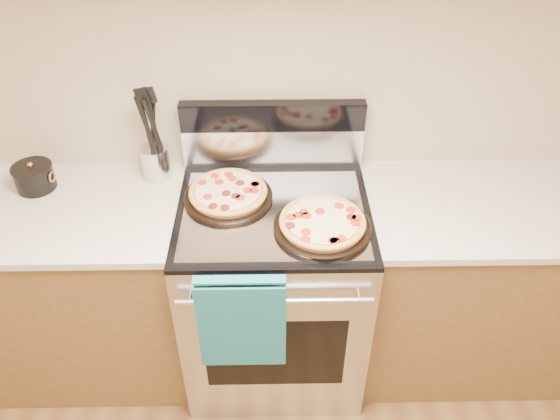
{
  "coord_description": "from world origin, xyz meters",
  "views": [
    {
      "loc": [
        -0.0,
        -0.03,
        2.25
      ],
      "look_at": [
        0.02,
        1.55,
        0.99
      ],
      "focal_mm": 35.0,
      "sensor_mm": 36.0,
      "label": 1
    }
  ],
  "objects_px": {
    "pepperoni_pizza_back": "(228,194)",
    "utensil_crock": "(156,163)",
    "range_body": "(274,291)",
    "saucepan": "(35,178)",
    "pepperoni_pizza_front": "(322,224)"
  },
  "relations": [
    {
      "from": "pepperoni_pizza_back",
      "to": "saucepan",
      "type": "bearing_deg",
      "value": 172.24
    },
    {
      "from": "range_body",
      "to": "utensil_crock",
      "type": "bearing_deg",
      "value": 153.93
    },
    {
      "from": "pepperoni_pizza_back",
      "to": "utensil_crock",
      "type": "bearing_deg",
      "value": 150.28
    },
    {
      "from": "range_body",
      "to": "utensil_crock",
      "type": "relative_size",
      "value": 6.18
    },
    {
      "from": "pepperoni_pizza_back",
      "to": "utensil_crock",
      "type": "height_order",
      "value": "utensil_crock"
    },
    {
      "from": "range_body",
      "to": "utensil_crock",
      "type": "xyz_separation_m",
      "value": [
        -0.49,
        0.24,
        0.53
      ]
    },
    {
      "from": "range_body",
      "to": "pepperoni_pizza_back",
      "type": "height_order",
      "value": "pepperoni_pizza_back"
    },
    {
      "from": "range_body",
      "to": "saucepan",
      "type": "relative_size",
      "value": 5.74
    },
    {
      "from": "pepperoni_pizza_front",
      "to": "saucepan",
      "type": "relative_size",
      "value": 2.29
    },
    {
      "from": "range_body",
      "to": "saucepan",
      "type": "distance_m",
      "value": 1.12
    },
    {
      "from": "pepperoni_pizza_back",
      "to": "pepperoni_pizza_front",
      "type": "height_order",
      "value": "pepperoni_pizza_front"
    },
    {
      "from": "utensil_crock",
      "to": "range_body",
      "type": "bearing_deg",
      "value": -26.07
    },
    {
      "from": "pepperoni_pizza_back",
      "to": "utensil_crock",
      "type": "xyz_separation_m",
      "value": [
        -0.31,
        0.18,
        0.03
      ]
    },
    {
      "from": "utensil_crock",
      "to": "saucepan",
      "type": "height_order",
      "value": "utensil_crock"
    },
    {
      "from": "pepperoni_pizza_front",
      "to": "saucepan",
      "type": "bearing_deg",
      "value": 165.42
    }
  ]
}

